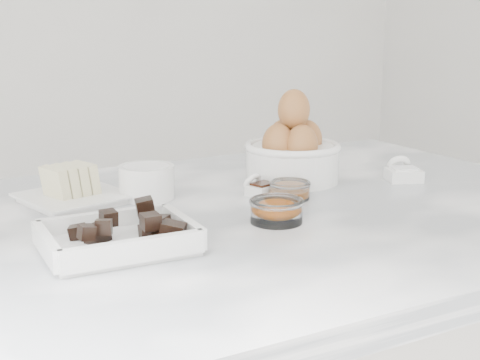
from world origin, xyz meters
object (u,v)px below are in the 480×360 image
sugar_ramekin (147,180)px  vanilla_spoon (260,187)px  zest_bowl (276,210)px  chocolate_dish (118,234)px  egg_bowl (293,152)px  butter_plate (72,190)px  salt_spoon (402,172)px  honey_bowl (290,190)px

sugar_ramekin → vanilla_spoon: (0.18, -0.07, -0.02)m
zest_bowl → vanilla_spoon: 0.16m
chocolate_dish → egg_bowl: (0.40, 0.21, 0.03)m
butter_plate → sugar_ramekin: butter_plate is taller
sugar_ramekin → egg_bowl: 0.28m
chocolate_dish → sugar_ramekin: sugar_ramekin is taller
zest_bowl → vanilla_spoon: (0.06, 0.15, -0.01)m
butter_plate → salt_spoon: bearing=-13.3°
chocolate_dish → zest_bowl: 0.24m
zest_bowl → salt_spoon: salt_spoon is taller
sugar_ramekin → salt_spoon: 0.47m
zest_bowl → sugar_ramekin: bearing=117.5°
chocolate_dish → honey_bowl: size_ratio=2.82×
chocolate_dish → zest_bowl: size_ratio=2.40×
chocolate_dish → honey_bowl: bearing=18.2°
zest_bowl → egg_bowl: bearing=51.8°
chocolate_dish → vanilla_spoon: size_ratio=2.86×
butter_plate → egg_bowl: egg_bowl is taller
salt_spoon → butter_plate: bearing=166.7°
sugar_ramekin → egg_bowl: bearing=-3.1°
vanilla_spoon → egg_bowl: bearing=28.7°
honey_bowl → butter_plate: bearing=155.1°
honey_bowl → vanilla_spoon: size_ratio=1.02×
chocolate_dish → egg_bowl: bearing=27.8°
butter_plate → salt_spoon: butter_plate is taller
salt_spoon → zest_bowl: bearing=-161.6°
butter_plate → chocolate_dish: bearing=-92.4°
chocolate_dish → butter_plate: bearing=87.6°
egg_bowl → honey_bowl: (-0.07, -0.10, -0.04)m
butter_plate → honey_bowl: bearing=-24.9°
honey_bowl → zest_bowl: zest_bowl is taller
butter_plate → egg_bowl: 0.40m
honey_bowl → sugar_ramekin: bearing=149.8°
butter_plate → sugar_ramekin: 0.12m
egg_bowl → vanilla_spoon: (-0.10, -0.06, -0.04)m
honey_bowl → zest_bowl: bearing=-131.2°
honey_bowl → chocolate_dish: bearing=-161.8°
salt_spoon → sugar_ramekin: bearing=167.0°
sugar_ramekin → salt_spoon: (0.46, -0.11, -0.01)m
zest_bowl → salt_spoon: bearing=18.4°
egg_bowl → vanilla_spoon: size_ratio=2.59×
egg_bowl → zest_bowl: (-0.16, -0.21, -0.04)m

